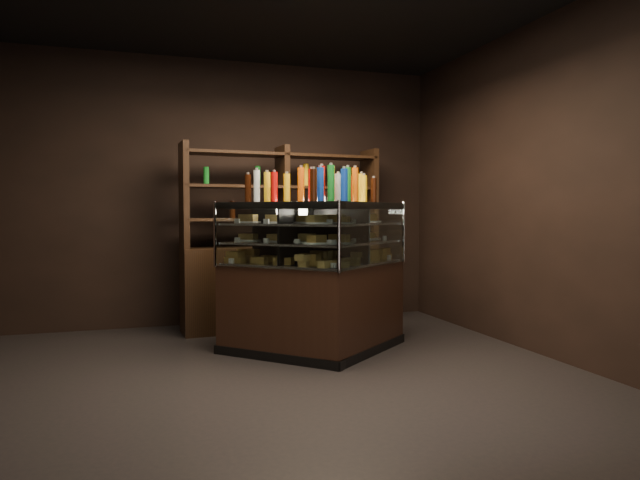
% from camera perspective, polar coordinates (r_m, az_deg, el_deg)
% --- Properties ---
extents(ground, '(5.00, 5.00, 0.00)m').
position_cam_1_polar(ground, '(4.36, -4.84, -14.26)').
color(ground, black).
rests_on(ground, ground).
extents(room_shell, '(5.02, 5.02, 3.01)m').
position_cam_1_polar(room_shell, '(4.22, -4.95, 11.85)').
color(room_shell, black).
rests_on(room_shell, ground).
extents(display_case, '(1.85, 1.34, 1.38)m').
position_cam_1_polar(display_case, '(5.19, -0.14, -6.23)').
color(display_case, black).
rests_on(display_case, ground).
extents(food_display, '(1.49, 0.93, 0.43)m').
position_cam_1_polar(food_display, '(5.13, -0.13, 0.24)').
color(food_display, '#B0863F').
rests_on(food_display, display_case).
extents(bottles_top, '(1.31, 0.79, 0.30)m').
position_cam_1_polar(bottles_top, '(5.14, -0.15, 5.38)').
color(bottles_top, silver).
rests_on(bottles_top, display_case).
extents(potted_conifer, '(0.32, 0.32, 0.69)m').
position_cam_1_polar(potted_conifer, '(5.59, 1.42, -6.29)').
color(potted_conifer, black).
rests_on(potted_conifer, ground).
extents(back_shelving, '(2.21, 0.56, 2.00)m').
position_cam_1_polar(back_shelving, '(6.33, -3.77, -3.23)').
color(back_shelving, black).
rests_on(back_shelving, ground).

